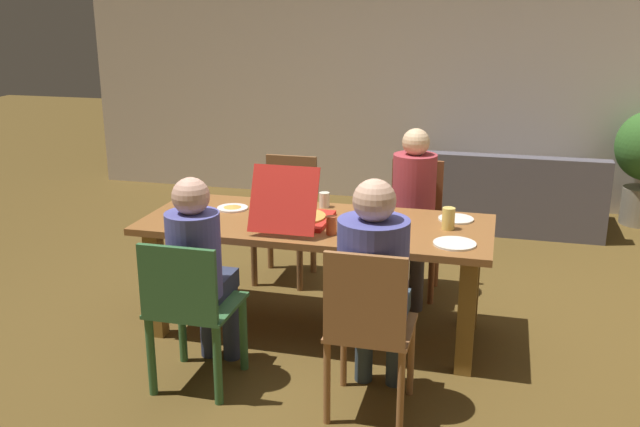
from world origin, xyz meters
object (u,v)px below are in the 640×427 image
Objects in this scene: person_0 at (374,275)px; chair_0 at (368,324)px; person_2 at (199,262)px; drinking_glass_3 at (274,193)px; drinking_glass_0 at (448,219)px; plate_3 at (232,207)px; pizza_box_0 at (295,215)px; drinking_glass_1 at (331,225)px; person_1 at (413,201)px; chair_2 at (190,309)px; plate_0 at (455,244)px; couch at (504,199)px; chair_3 at (287,215)px; drinking_glass_2 at (324,200)px; chair_1 at (414,224)px; dining_table at (316,239)px; plate_1 at (383,227)px.

chair_0 is at bearing -90.00° from person_0.
drinking_glass_3 is at bearing 85.23° from person_2.
person_0 is at bearing -109.87° from drinking_glass_0.
pizza_box_0 is at bearing -22.22° from plate_3.
drinking_glass_1 is at bearing -29.07° from pizza_box_0.
plate_3 is 1.38× the size of drinking_glass_3.
pizza_box_0 is 5.09× the size of drinking_glass_1.
person_1 is 8.25× the size of drinking_glass_3.
chair_2 is at bearing -121.47° from person_1.
person_1 is 1.02m from plate_0.
couch is at bearing 64.37° from person_2.
drinking_glass_1 is (0.62, -1.12, 0.31)m from chair_3.
chair_3 is 9.24× the size of drinking_glass_2.
chair_3 is 1.08m from pizza_box_0.
drinking_glass_3 is at bearing 40.36° from plate_3.
chair_1 reaches higher than drinking_glass_2.
chair_1 is 9.53× the size of drinking_glass_2.
dining_table is 0.63m from plate_3.
drinking_glass_0 is (1.28, 0.92, 0.34)m from chair_2.
chair_2 is 1.77m from chair_3.
person_0 is at bearing -39.05° from plate_3.
chair_3 is at bearing 117.52° from dining_table.
chair_0 reaches higher than drinking_glass_3.
drinking_glass_3 is (-0.89, 1.24, 0.29)m from chair_0.
person_2 is 0.75m from pizza_box_0.
chair_3 is 0.67m from drinking_glass_3.
drinking_glass_0 reaches higher than plate_0.
plate_1 is at bearing 96.23° from person_0.
plate_3 is at bearing -100.18° from chair_3.
person_2 is at bearing -90.00° from chair_3.
plate_1 is (-0.08, -0.91, 0.25)m from chair_1.
chair_1 reaches higher than drinking_glass_0.
drinking_glass_3 is (-0.38, 0.32, 0.19)m from dining_table.
drinking_glass_2 is (0.44, 1.05, 0.10)m from person_2.
pizza_box_0 is at bearing 126.51° from chair_0.
plate_3 is at bearing 157.78° from pizza_box_0.
chair_3 reaches higher than couch.
plate_0 is 0.14× the size of couch.
chair_0 is at bearing -117.57° from plate_0.
drinking_glass_0 is (1.28, 0.77, 0.12)m from person_2.
chair_2 is 1.25m from plate_1.
person_0 reaches higher than plate_1.
person_0 reaches higher than chair_1.
person_2 is 1.13m from plate_1.
person_1 is (0.00, 1.64, 0.18)m from chair_0.
plate_1 is at bearing -9.16° from plate_3.
person_1 is 11.06× the size of drinking_glass_1.
drinking_glass_0 reaches higher than plate_3.
plate_3 is 2.03× the size of drinking_glass_2.
chair_1 is 0.81× the size of person_2.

